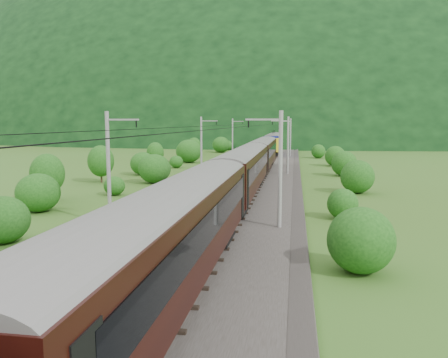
# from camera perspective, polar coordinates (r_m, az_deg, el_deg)

# --- Properties ---
(ground) EXTENTS (600.00, 600.00, 0.00)m
(ground) POSITION_cam_1_polar(r_m,az_deg,el_deg) (31.54, -4.18, -6.38)
(ground) COLOR #3B591C
(ground) RESTS_ON ground
(railbed) EXTENTS (14.00, 220.00, 0.30)m
(railbed) POSITION_cam_1_polar(r_m,az_deg,el_deg) (41.08, -0.95, -2.90)
(railbed) COLOR #38332D
(railbed) RESTS_ON ground
(track_left) EXTENTS (2.40, 220.00, 0.27)m
(track_left) POSITION_cam_1_polar(r_m,az_deg,el_deg) (41.53, -4.22, -2.50)
(track_left) COLOR brown
(track_left) RESTS_ON railbed
(track_right) EXTENTS (2.40, 220.00, 0.27)m
(track_right) POSITION_cam_1_polar(r_m,az_deg,el_deg) (40.70, 2.38, -2.69)
(track_right) COLOR brown
(track_right) RESTS_ON railbed
(catenary_left) EXTENTS (2.54, 192.28, 8.00)m
(catenary_left) POSITION_cam_1_polar(r_m,az_deg,el_deg) (63.26, -2.91, 4.69)
(catenary_left) COLOR gray
(catenary_left) RESTS_ON railbed
(catenary_right) EXTENTS (2.54, 192.28, 8.00)m
(catenary_right) POSITION_cam_1_polar(r_m,az_deg,el_deg) (61.86, 8.28, 4.56)
(catenary_right) COLOR gray
(catenary_right) RESTS_ON railbed
(overhead_wires) EXTENTS (4.83, 198.00, 0.03)m
(overhead_wires) POSITION_cam_1_polar(r_m,az_deg,el_deg) (40.42, -0.98, 6.84)
(overhead_wires) COLOR black
(overhead_wires) RESTS_ON ground
(mountain_main) EXTENTS (504.00, 360.00, 244.00)m
(mountain_main) POSITION_cam_1_polar(r_m,az_deg,el_deg) (289.97, 7.84, 5.88)
(mountain_main) COLOR black
(mountain_main) RESTS_ON ground
(mountain_ridge) EXTENTS (336.00, 280.00, 132.00)m
(mountain_ridge) POSITION_cam_1_polar(r_m,az_deg,el_deg) (353.52, -11.94, 6.06)
(mountain_ridge) COLOR black
(mountain_ridge) RESTS_ON ground
(train) EXTENTS (3.17, 127.71, 5.52)m
(train) POSITION_cam_1_polar(r_m,az_deg,el_deg) (41.38, 2.59, 2.16)
(train) COLOR black
(train) RESTS_ON ground
(hazard_post_near) EXTENTS (0.14, 0.14, 1.30)m
(hazard_post_near) POSITION_cam_1_polar(r_m,az_deg,el_deg) (52.32, 1.00, 0.22)
(hazard_post_near) COLOR red
(hazard_post_near) RESTS_ON railbed
(hazard_post_far) EXTENTS (0.14, 0.14, 1.33)m
(hazard_post_far) POSITION_cam_1_polar(r_m,az_deg,el_deg) (74.60, 3.77, 2.38)
(hazard_post_far) COLOR red
(hazard_post_far) RESTS_ON railbed
(signal) EXTENTS (0.23, 0.23, 2.04)m
(signal) POSITION_cam_1_polar(r_m,az_deg,el_deg) (76.42, 0.61, 2.91)
(signal) COLOR black
(signal) RESTS_ON railbed
(vegetation_left) EXTENTS (12.10, 148.91, 6.25)m
(vegetation_left) POSITION_cam_1_polar(r_m,az_deg,el_deg) (52.46, -13.41, 1.40)
(vegetation_left) COLOR #184612
(vegetation_left) RESTS_ON ground
(vegetation_right) EXTENTS (6.98, 105.06, 3.20)m
(vegetation_right) POSITION_cam_1_polar(r_m,az_deg,el_deg) (48.02, 15.74, -0.10)
(vegetation_right) COLOR #184612
(vegetation_right) RESTS_ON ground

